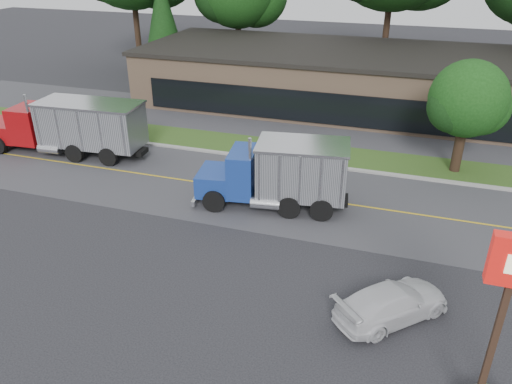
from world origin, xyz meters
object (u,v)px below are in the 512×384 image
dump_truck_red (70,126)px  rally_car (392,302)px  bilo_sign (508,370)px  dump_truck_blue (281,173)px

dump_truck_red → rally_car: (19.85, -9.31, -1.19)m
bilo_sign → rally_car: 4.90m
dump_truck_blue → dump_truck_red: bearing=-18.7°
dump_truck_red → dump_truck_blue: 14.18m
bilo_sign → rally_car: (-3.00, 3.62, -1.39)m
bilo_sign → dump_truck_red: bilo_sign is taller
dump_truck_red → rally_car: bearing=151.0°
bilo_sign → dump_truck_red: bearing=150.5°
bilo_sign → rally_car: bilo_sign is taller
dump_truck_blue → rally_car: (5.90, -6.74, -1.17)m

